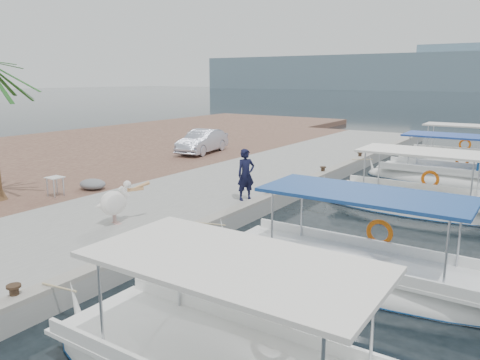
# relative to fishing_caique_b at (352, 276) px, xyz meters

# --- Properties ---
(ground) EXTENTS (400.00, 400.00, 0.00)m
(ground) POSITION_rel_fishing_caique_b_xyz_m (-4.52, 2.92, -0.12)
(ground) COLOR black
(ground) RESTS_ON ground
(concrete_quay) EXTENTS (6.00, 40.00, 0.50)m
(concrete_quay) POSITION_rel_fishing_caique_b_xyz_m (-7.52, 7.92, 0.13)
(concrete_quay) COLOR gray
(concrete_quay) RESTS_ON ground
(quay_curb) EXTENTS (0.44, 40.00, 0.12)m
(quay_curb) POSITION_rel_fishing_caique_b_xyz_m (-4.74, 7.92, 0.44)
(quay_curb) COLOR gray
(quay_curb) RESTS_ON concrete_quay
(cobblestone_strip) EXTENTS (4.00, 40.00, 0.50)m
(cobblestone_strip) POSITION_rel_fishing_caique_b_xyz_m (-12.52, 7.92, 0.13)
(cobblestone_strip) COLOR brown
(cobblestone_strip) RESTS_ON ground
(land_backing) EXTENTS (16.00, 60.00, 0.48)m
(land_backing) POSITION_rel_fishing_caique_b_xyz_m (-22.52, 7.92, 0.12)
(land_backing) COLOR brown
(land_backing) RESTS_ON ground
(fishing_caique_b) EXTENTS (7.87, 2.20, 2.83)m
(fishing_caique_b) POSITION_rel_fishing_caique_b_xyz_m (0.00, 0.00, 0.00)
(fishing_caique_b) COLOR white
(fishing_caique_b) RESTS_ON ground
(fishing_caique_c) EXTENTS (7.24, 2.43, 2.83)m
(fishing_caique_c) POSITION_rel_fishing_caique_b_xyz_m (-0.32, 7.27, -0.00)
(fishing_caique_c) COLOR white
(fishing_caique_c) RESTS_ON ground
(fishing_caique_d) EXTENTS (7.82, 2.32, 2.83)m
(fishing_caique_d) POSITION_rel_fishing_caique_b_xyz_m (0.08, 13.03, 0.06)
(fishing_caique_d) COLOR white
(fishing_caique_d) RESTS_ON ground
(fishing_caique_e) EXTENTS (6.49, 2.07, 2.83)m
(fishing_caique_e) POSITION_rel_fishing_caique_b_xyz_m (-0.69, 18.60, 0.00)
(fishing_caique_e) COLOR white
(fishing_caique_e) RESTS_ON ground
(mooring_bollards) EXTENTS (0.28, 20.28, 0.33)m
(mooring_bollards) POSITION_rel_fishing_caique_b_xyz_m (-4.87, 4.42, 0.57)
(mooring_bollards) COLOR black
(mooring_bollards) RESTS_ON concrete_quay
(pelican) EXTENTS (0.98, 1.60, 1.27)m
(pelican) POSITION_rel_fishing_caique_b_xyz_m (-7.06, -0.99, 1.03)
(pelican) COLOR tan
(pelican) RESTS_ON concrete_quay
(fisherman) EXTENTS (0.72, 0.80, 1.85)m
(fisherman) POSITION_rel_fishing_caique_b_xyz_m (-5.28, 3.49, 1.30)
(fisherman) COLOR black
(fisherman) RESTS_ON concrete_quay
(parked_car) EXTENTS (2.07, 4.27, 1.35)m
(parked_car) POSITION_rel_fishing_caique_b_xyz_m (-13.25, 11.22, 1.05)
(parked_car) COLOR silver
(parked_car) RESTS_ON cobblestone_strip
(tarp_bundle) EXTENTS (1.10, 0.90, 0.40)m
(tarp_bundle) POSITION_rel_fishing_caique_b_xyz_m (-11.22, 1.56, 0.58)
(tarp_bundle) COLOR slate
(tarp_bundle) RESTS_ON cobblestone_strip
(folding_table) EXTENTS (0.55, 0.55, 0.73)m
(folding_table) POSITION_rel_fishing_caique_b_xyz_m (-11.43, 0.05, 0.90)
(folding_table) COLOR silver
(folding_table) RESTS_ON cobblestone_strip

